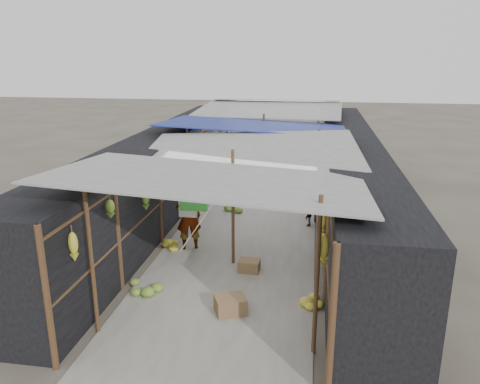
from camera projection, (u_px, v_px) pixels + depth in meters
The scene contains 14 objects.
ground at pixel (202, 342), 7.65m from camera, with size 80.00×80.00×0.00m, color #6B6356.
aisle_slab at pixel (253, 213), 13.79m from camera, with size 3.60×16.00×0.02m, color #9E998E.
stall_left at pixel (164, 172), 13.87m from camera, with size 1.40×15.00×2.30m, color black.
stall_right at pixel (349, 179), 13.06m from camera, with size 1.40×15.00×2.30m, color black.
crate_near at pixel (230, 305), 8.44m from camera, with size 0.54×0.43×0.32m, color olive.
crate_mid at pixel (249, 266), 10.06m from camera, with size 0.45×0.36×0.27m, color olive.
crate_back at pixel (246, 185), 16.18m from camera, with size 0.43×0.35×0.27m, color olive.
black_basin at pixel (312, 188), 15.96m from camera, with size 0.66×0.66×0.20m, color black.
vendor_elderly at pixel (189, 217), 11.05m from camera, with size 0.59×0.39×1.62m, color white.
shopper_blue at pixel (229, 164), 15.96m from camera, with size 0.86×0.67×1.76m, color navy.
vendor_seated at pixel (308, 211), 12.62m from camera, with size 0.55×0.32×0.86m, color #534D48.
market_canopy at pixel (257, 130), 13.43m from camera, with size 5.62×15.20×2.77m.
hanging_bananas at pixel (258, 159), 13.31m from camera, with size 3.95×13.71×0.80m.
floor_bananas at pixel (234, 215), 13.21m from camera, with size 3.92×9.49×0.33m.
Camera 1 is at (1.65, -6.44, 4.54)m, focal length 35.00 mm.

